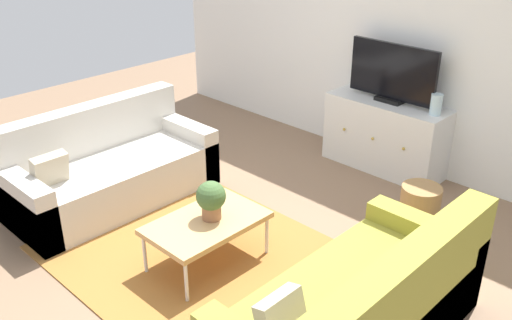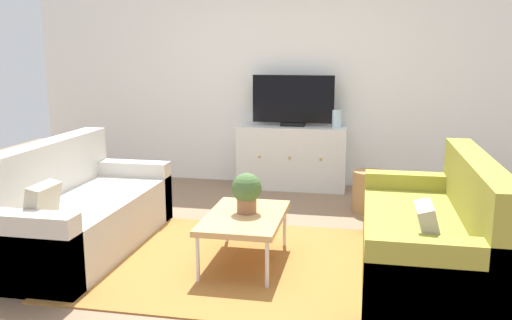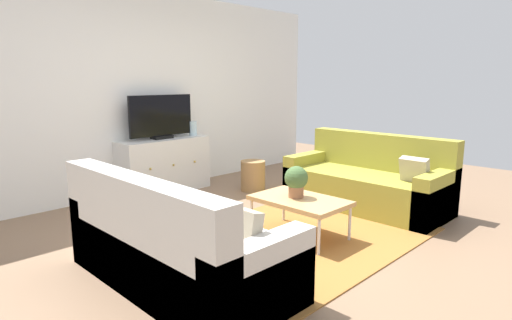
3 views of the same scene
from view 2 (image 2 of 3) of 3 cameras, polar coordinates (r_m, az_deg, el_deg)
ground_plane at (r=4.43m, az=-1.08°, el=-9.97°), size 10.00×10.00×0.00m
wall_back at (r=6.64m, az=3.62°, el=9.11°), size 6.40×0.12×2.70m
area_rug at (r=4.29m, az=-1.51°, el=-10.61°), size 2.50×1.90×0.01m
couch_left_side at (r=4.75m, az=-18.67°, el=-5.44°), size 0.87×1.89×0.87m
couch_right_side at (r=4.18m, az=18.42°, el=-7.72°), size 0.87×1.89×0.87m
coffee_table at (r=4.17m, az=-1.18°, el=-6.12°), size 0.57×0.91×0.39m
potted_plant at (r=4.16m, az=-0.98°, el=-3.24°), size 0.23×0.23×0.31m
tv_console at (r=6.47m, az=3.80°, el=0.30°), size 1.26×0.47×0.74m
flat_screen_tv at (r=6.40m, az=3.90°, el=6.17°), size 0.95×0.16×0.59m
glass_vase at (r=6.36m, az=8.43°, el=4.30°), size 0.11×0.11×0.20m
wicker_basket at (r=5.64m, az=11.72°, el=-3.24°), size 0.34×0.34×0.42m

